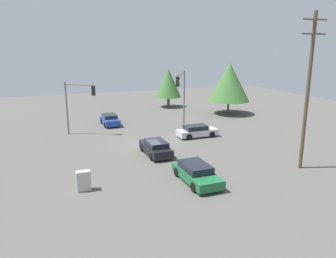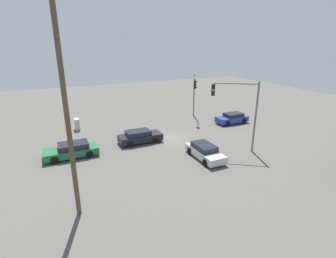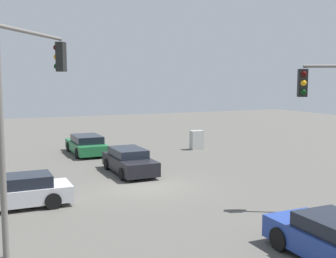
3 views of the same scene
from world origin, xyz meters
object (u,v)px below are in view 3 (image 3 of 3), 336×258
(traffic_signal_cross, at_px, (28,93))
(electrical_cabinet, at_px, (197,140))
(sedan_silver, at_px, (16,192))
(sedan_green, at_px, (86,145))
(sedan_blue, at_px, (336,241))
(sedan_dark, at_px, (129,161))

(traffic_signal_cross, relative_size, electrical_cabinet, 4.89)
(sedan_silver, xyz_separation_m, sedan_green, (5.39, 10.86, 0.01))
(sedan_blue, xyz_separation_m, electrical_cabinet, (5.56, 18.45, 0.05))
(sedan_silver, xyz_separation_m, electrical_cabinet, (13.13, 9.46, 0.06))
(sedan_dark, height_order, traffic_signal_cross, traffic_signal_cross)
(sedan_silver, relative_size, traffic_signal_cross, 0.65)
(sedan_dark, bearing_deg, traffic_signal_cross, 52.60)
(sedan_dark, height_order, sedan_green, sedan_dark)
(sedan_dark, xyz_separation_m, sedan_green, (-0.71, 6.81, -0.01))
(sedan_dark, distance_m, electrical_cabinet, 8.87)
(sedan_blue, distance_m, electrical_cabinet, 19.27)
(sedan_green, xyz_separation_m, traffic_signal_cross, (-5.16, -14.49, 3.96))
(sedan_silver, distance_m, sedan_green, 12.13)
(sedan_dark, bearing_deg, sedan_green, -84.04)
(sedan_green, distance_m, traffic_signal_cross, 15.89)
(sedan_silver, bearing_deg, sedan_green, -26.42)
(traffic_signal_cross, bearing_deg, sedan_blue, -91.43)
(sedan_silver, xyz_separation_m, traffic_signal_cross, (0.23, -3.63, 3.97))
(traffic_signal_cross, bearing_deg, electrical_cabinet, -9.88)
(sedan_blue, distance_m, sedan_green, 19.97)
(sedan_blue, xyz_separation_m, traffic_signal_cross, (-7.34, 5.36, 3.96))
(sedan_blue, height_order, traffic_signal_cross, traffic_signal_cross)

